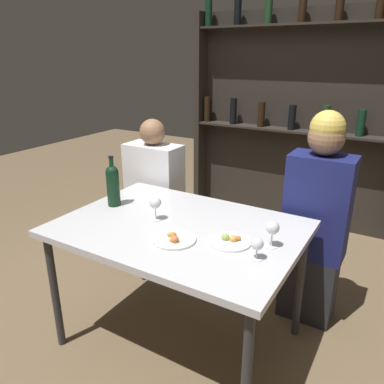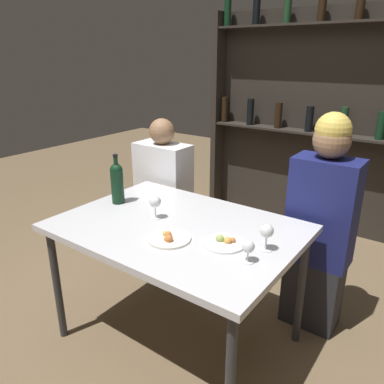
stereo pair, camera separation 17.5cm
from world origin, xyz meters
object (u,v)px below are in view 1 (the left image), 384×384
object	(u,v)px
seated_person_left	(155,202)
wine_bottle	(113,184)
wine_glass_0	(257,245)
seated_person_right	(316,224)
wine_glass_1	(155,204)
food_plate_0	(174,239)
food_plate_1	(230,241)
wine_glass_2	(273,229)

from	to	relation	value
seated_person_left	wine_bottle	bearing A→B (deg)	-77.88
wine_glass_0	seated_person_right	size ratio (longest dim) A/B	0.08
wine_glass_1	seated_person_right	distance (m)	0.99
food_plate_0	seated_person_left	size ratio (longest dim) A/B	0.18
wine_glass_0	seated_person_right	world-z (taller)	seated_person_right
wine_bottle	wine_glass_1	distance (m)	0.35
seated_person_right	food_plate_0	bearing A→B (deg)	-123.26
wine_glass_1	food_plate_1	world-z (taller)	wine_glass_1
wine_glass_2	seated_person_right	xyz separation A→B (m)	(0.08, 0.59, -0.19)
wine_bottle	wine_glass_0	distance (m)	1.01
wine_glass_1	seated_person_right	bearing A→B (deg)	39.92
food_plate_1	seated_person_left	xyz separation A→B (m)	(-0.95, 0.66, -0.21)
wine_glass_0	seated_person_left	world-z (taller)	seated_person_left
food_plate_0	seated_person_right	size ratio (longest dim) A/B	0.16
food_plate_0	seated_person_right	xyz separation A→B (m)	(0.51, 0.78, -0.11)
food_plate_0	food_plate_1	size ratio (longest dim) A/B	1.05
wine_glass_0	food_plate_1	size ratio (longest dim) A/B	0.51
wine_bottle	seated_person_left	xyz separation A→B (m)	(-0.12, 0.58, -0.34)
wine_glass_1	wine_glass_2	bearing A→B (deg)	2.47
wine_glass_1	food_plate_0	distance (m)	0.29
wine_bottle	wine_glass_0	size ratio (longest dim) A/B	2.91
wine_bottle	seated_person_left	world-z (taller)	seated_person_left
wine_glass_2	food_plate_0	distance (m)	0.48
food_plate_1	seated_person_right	distance (m)	0.72
wine_glass_0	wine_glass_1	xyz separation A→B (m)	(-0.65, 0.12, 0.02)
seated_person_left	seated_person_right	world-z (taller)	seated_person_right
food_plate_1	seated_person_left	bearing A→B (deg)	145.20
food_plate_0	wine_bottle	bearing A→B (deg)	160.37
wine_bottle	wine_glass_1	size ratio (longest dim) A/B	2.32
wine_glass_1	food_plate_0	world-z (taller)	wine_glass_1
wine_bottle	wine_glass_2	bearing A→B (deg)	-0.86
wine_bottle	wine_glass_0	xyz separation A→B (m)	(0.99, -0.16, -0.07)
wine_glass_0	seated_person_right	bearing A→B (deg)	82.54
wine_glass_0	wine_glass_1	world-z (taller)	wine_glass_1
wine_glass_0	wine_glass_2	size ratio (longest dim) A/B	0.79
wine_glass_0	food_plate_1	distance (m)	0.20
seated_person_right	wine_bottle	bearing A→B (deg)	-152.04
wine_glass_1	wine_glass_2	size ratio (longest dim) A/B	1.00
wine_bottle	food_plate_1	bearing A→B (deg)	-5.57
wine_bottle	food_plate_0	bearing A→B (deg)	-19.63
seated_person_left	seated_person_right	bearing A→B (deg)	0.00
wine_glass_2	seated_person_right	distance (m)	0.63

